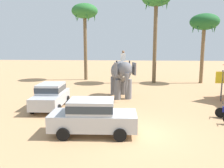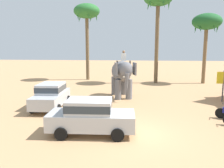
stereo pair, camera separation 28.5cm
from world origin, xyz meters
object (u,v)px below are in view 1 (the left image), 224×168
Objects in this scene: palm_tree_behind_elephant at (85,14)px; palm_tree_left_of_road at (204,24)px; palm_tree_near_hut at (156,2)px; elephant_with_mahout at (121,74)px; car_parked_far_side at (51,95)px; signboard_yellow at (222,80)px; car_sedan_foreground at (93,115)px.

palm_tree_behind_elephant reaches higher than palm_tree_left_of_road.
palm_tree_near_hut is at bearing -13.01° from palm_tree_behind_elephant.
elephant_with_mahout is 0.39× the size of palm_tree_near_hut.
car_parked_far_side is 1.74× the size of signboard_yellow.
car_parked_far_side is at bearing -88.86° from palm_tree_behind_elephant.
signboard_yellow is (7.75, -0.76, -0.30)m from elephant_with_mahout.
palm_tree_left_of_road is (9.99, 16.53, 5.78)m from car_sedan_foreground.
palm_tree_left_of_road is (5.42, 0.24, -2.36)m from palm_tree_near_hut.
palm_tree_left_of_road is at bearing 58.86° from car_sedan_foreground.
palm_tree_left_of_road is at bearing 41.76° from car_parked_far_side.
palm_tree_near_hut is at bearing 74.35° from car_sedan_foreground.
car_sedan_foreground is at bearing -105.65° from palm_tree_near_hut.
car_sedan_foreground is at bearing -97.36° from elephant_with_mahout.
car_parked_far_side is 16.56m from palm_tree_near_hut.
palm_tree_behind_elephant is 14.04m from palm_tree_left_of_road.
palm_tree_behind_elephant reaches higher than elephant_with_mahout.
car_sedan_foreground and car_parked_far_side have the same top height.
signboard_yellow is at bearing -64.38° from palm_tree_near_hut.
palm_tree_near_hut is (3.51, 8.08, 7.09)m from elephant_with_mahout.
palm_tree_behind_elephant is (-4.92, 10.03, 6.18)m from elephant_with_mahout.
elephant_with_mahout is 1.67× the size of signboard_yellow.
palm_tree_left_of_road reaches higher than signboard_yellow.
palm_tree_near_hut reaches higher than car_sedan_foreground.
palm_tree_near_hut is 5.92m from palm_tree_left_of_road.
signboard_yellow is (4.24, -8.84, -7.39)m from palm_tree_near_hut.
palm_tree_behind_elephant is at bearing 139.58° from signboard_yellow.
palm_tree_left_of_road is at bearing -7.03° from palm_tree_behind_elephant.
car_sedan_foreground is at bearing -121.14° from palm_tree_left_of_road.
elephant_with_mahout is 13.09m from palm_tree_left_of_road.
car_sedan_foreground is 8.35m from elephant_with_mahout.
car_parked_far_side is 6.10m from elephant_with_mahout.
car_sedan_foreground is 20.01m from palm_tree_behind_elephant.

